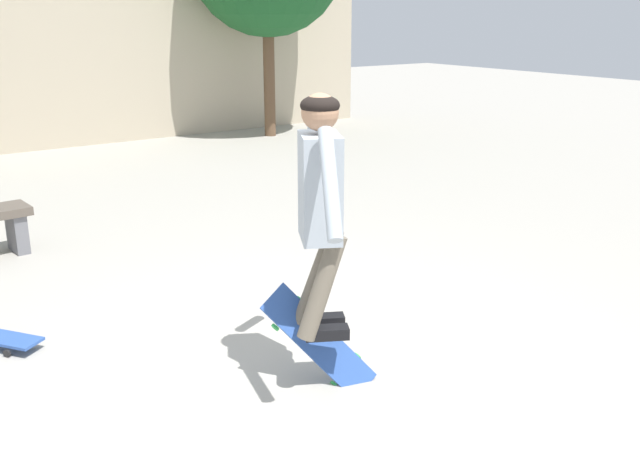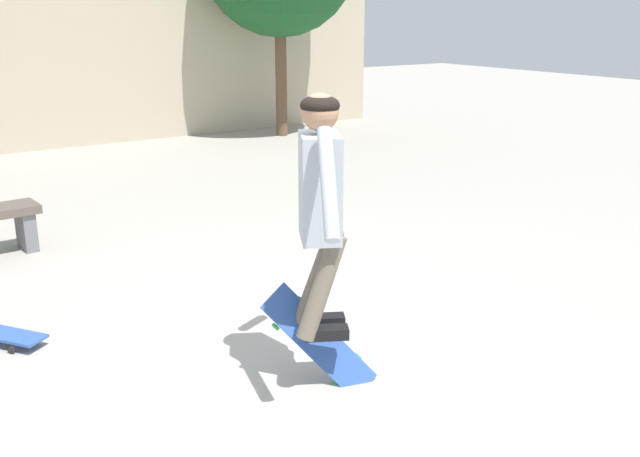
# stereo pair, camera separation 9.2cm
# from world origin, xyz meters

# --- Properties ---
(ground_plane) EXTENTS (40.00, 40.00, 0.00)m
(ground_plane) POSITION_xyz_m (0.00, 0.00, 0.00)
(ground_plane) COLOR #A39E93
(skater) EXTENTS (0.66, 1.15, 1.43)m
(skater) POSITION_xyz_m (-0.04, -0.23, 1.20)
(skater) COLOR #9EA8B2
(skateboard_flipping) EXTENTS (0.61, 0.43, 0.72)m
(skateboard_flipping) POSITION_xyz_m (-0.01, -0.18, 0.26)
(skateboard_flipping) COLOR #2D519E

